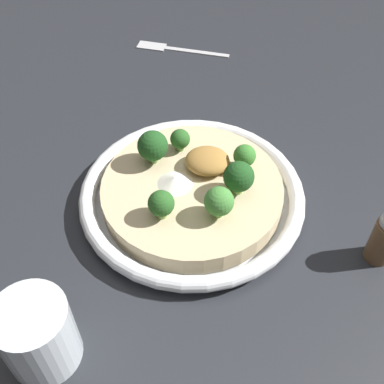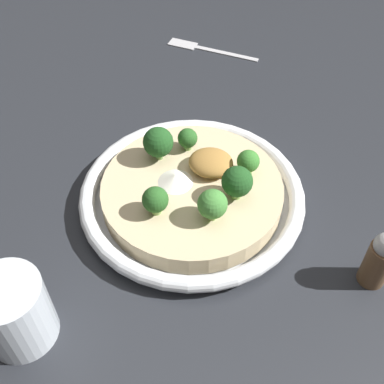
{
  "view_description": "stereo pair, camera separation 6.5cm",
  "coord_description": "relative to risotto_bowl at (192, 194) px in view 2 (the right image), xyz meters",
  "views": [
    {
      "loc": [
        0.04,
        -0.44,
        0.5
      ],
      "look_at": [
        0.0,
        0.0,
        0.02
      ],
      "focal_mm": 45.0,
      "sensor_mm": 36.0,
      "label": 1
    },
    {
      "loc": [
        0.1,
        -0.43,
        0.5
      ],
      "look_at": [
        0.0,
        0.0,
        0.02
      ],
      "focal_mm": 45.0,
      "sensor_mm": 36.0,
      "label": 2
    }
  ],
  "objects": [
    {
      "name": "ground_plane",
      "position": [
        0.0,
        0.0,
        -0.02
      ],
      "size": [
        6.0,
        6.0,
        0.0
      ],
      "primitive_type": "plane",
      "color": "#23262B"
    },
    {
      "name": "risotto_bowl",
      "position": [
        0.0,
        0.0,
        0.0
      ],
      "size": [
        0.3,
        0.3,
        0.04
      ],
      "color": "silver",
      "rests_on": "ground_plane"
    },
    {
      "name": "cheese_sprinkle",
      "position": [
        -0.02,
        -0.0,
        0.02
      ],
      "size": [
        0.05,
        0.05,
        0.01
      ],
      "color": "white",
      "rests_on": "risotto_bowl"
    },
    {
      "name": "crispy_onion_garnish",
      "position": [
        0.02,
        0.03,
        0.03
      ],
      "size": [
        0.06,
        0.05,
        0.03
      ],
      "color": "#A37538",
      "rests_on": "risotto_bowl"
    },
    {
      "name": "broccoli_right",
      "position": [
        0.06,
        -0.01,
        0.05
      ],
      "size": [
        0.04,
        0.04,
        0.05
      ],
      "color": "#759E4C",
      "rests_on": "risotto_bowl"
    },
    {
      "name": "broccoli_front_left",
      "position": [
        -0.03,
        -0.06,
        0.04
      ],
      "size": [
        0.03,
        0.03,
        0.04
      ],
      "color": "#84A856",
      "rests_on": "risotto_bowl"
    },
    {
      "name": "broccoli_back_right",
      "position": [
        0.07,
        0.04,
        0.04
      ],
      "size": [
        0.03,
        0.03,
        0.04
      ],
      "color": "#84A856",
      "rests_on": "risotto_bowl"
    },
    {
      "name": "broccoli_front",
      "position": [
        0.04,
        -0.05,
        0.04
      ],
      "size": [
        0.04,
        0.04,
        0.04
      ],
      "color": "#84A856",
      "rests_on": "risotto_bowl"
    },
    {
      "name": "broccoli_left",
      "position": [
        -0.06,
        0.04,
        0.05
      ],
      "size": [
        0.04,
        0.04,
        0.05
      ],
      "color": "#668E47",
      "rests_on": "risotto_bowl"
    },
    {
      "name": "broccoli_back_left",
      "position": [
        -0.02,
        0.07,
        0.04
      ],
      "size": [
        0.03,
        0.03,
        0.03
      ],
      "color": "#668E47",
      "rests_on": "risotto_bowl"
    },
    {
      "name": "drinking_glass",
      "position": [
        -0.14,
        -0.23,
        0.03
      ],
      "size": [
        0.08,
        0.08,
        0.09
      ],
      "color": "silver",
      "rests_on": "ground_plane"
    },
    {
      "name": "fork_utensil",
      "position": [
        -0.07,
        0.39,
        -0.02
      ],
      "size": [
        0.18,
        0.05,
        0.0
      ],
      "rotation": [
        0.0,
        0.0,
        2.98
      ],
      "color": "#B7B7BC",
      "rests_on": "ground_plane"
    },
    {
      "name": "pepper_shaker",
      "position": [
        0.24,
        -0.07,
        0.02
      ],
      "size": [
        0.03,
        0.03,
        0.08
      ],
      "color": "brown",
      "rests_on": "ground_plane"
    }
  ]
}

